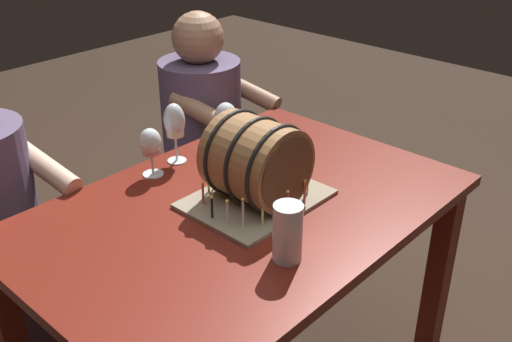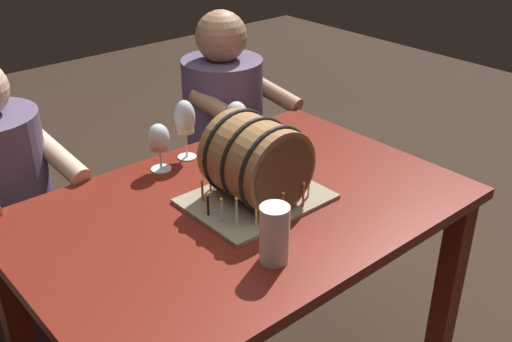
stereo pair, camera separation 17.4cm
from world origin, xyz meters
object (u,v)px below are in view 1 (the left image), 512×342
at_px(wine_glass_rose, 151,144).
at_px(person_seated_right, 204,153).
at_px(wine_glass_red, 226,121).
at_px(dining_table, 243,237).
at_px(barrel_cake, 256,163).
at_px(beer_pint, 288,235).
at_px(wine_glass_white, 174,123).

bearing_deg(wine_glass_rose, person_seated_right, 33.01).
relative_size(wine_glass_red, person_seated_right, 0.17).
height_order(dining_table, barrel_cake, barrel_cake).
height_order(barrel_cake, wine_glass_red, barrel_cake).
height_order(dining_table, beer_pint, beer_pint).
relative_size(dining_table, beer_pint, 8.33).
distance_m(dining_table, barrel_cake, 0.24).
distance_m(wine_glass_white, wine_glass_rose, 0.12).
relative_size(wine_glass_rose, beer_pint, 1.03).
height_order(dining_table, wine_glass_red, wine_glass_red).
relative_size(wine_glass_white, beer_pint, 1.32).
distance_m(wine_glass_red, wine_glass_rose, 0.27).
bearing_deg(barrel_cake, person_seated_right, 58.66).
bearing_deg(wine_glass_red, person_seated_right, 57.34).
bearing_deg(wine_glass_white, person_seated_right, 38.27).
bearing_deg(beer_pint, wine_glass_white, 74.69).
bearing_deg(beer_pint, wine_glass_red, 59.32).
relative_size(wine_glass_red, beer_pint, 1.22).
height_order(barrel_cake, beer_pint, barrel_cake).
bearing_deg(barrel_cake, beer_pint, -122.13).
bearing_deg(wine_glass_rose, wine_glass_red, -15.74).
bearing_deg(wine_glass_rose, beer_pint, -95.29).
relative_size(barrel_cake, person_seated_right, 0.35).
bearing_deg(person_seated_right, dining_table, -124.49).
relative_size(wine_glass_white, wine_glass_rose, 1.28).
bearing_deg(dining_table, beer_pint, -113.08).
bearing_deg(wine_glass_rose, wine_glass_white, 8.46).
height_order(barrel_cake, wine_glass_white, barrel_cake).
distance_m(wine_glass_red, beer_pint, 0.63).
height_order(wine_glass_white, wine_glass_rose, wine_glass_white).
xyz_separation_m(barrel_cake, beer_pint, (-0.16, -0.26, -0.05)).
xyz_separation_m(dining_table, wine_glass_rose, (-0.06, 0.35, 0.22)).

